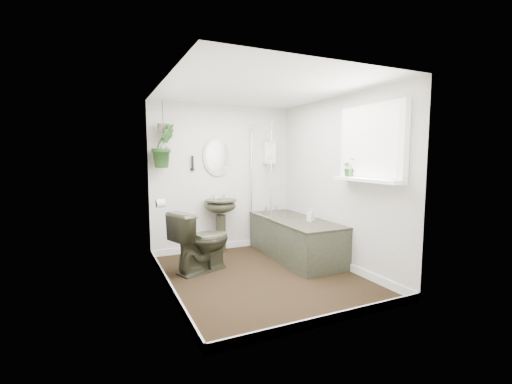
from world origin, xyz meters
name	(u,v)px	position (x,y,z in m)	size (l,w,h in m)	color
floor	(261,276)	(0.00, 0.00, -0.01)	(2.30, 2.80, 0.02)	black
ceiling	(261,88)	(0.00, 0.00, 2.31)	(2.30, 2.80, 0.02)	white
wall_back	(223,178)	(0.00, 1.41, 1.15)	(2.30, 0.02, 2.30)	silver
wall_front	(333,198)	(0.00, -1.41, 1.15)	(2.30, 0.02, 2.30)	silver
wall_left	(165,189)	(-1.16, 0.00, 1.15)	(0.02, 2.80, 2.30)	silver
wall_right	(337,182)	(1.16, 0.00, 1.15)	(0.02, 2.80, 2.30)	silver
skirting	(261,272)	(0.00, 0.00, 0.05)	(2.30, 2.80, 0.10)	white
bathtub	(295,238)	(0.80, 0.50, 0.29)	(0.72, 1.72, 0.58)	#28281C
bath_screen	(261,171)	(0.47, 0.99, 1.28)	(0.04, 0.72, 1.40)	silver
shower_box	(269,153)	(0.80, 1.34, 1.55)	(0.20, 0.10, 0.35)	white
oval_mirror	(217,156)	(-0.10, 1.37, 1.50)	(0.46, 0.03, 0.62)	#B9B3A0
wall_sconce	(193,163)	(-0.50, 1.36, 1.40)	(0.04, 0.04, 0.22)	black
toilet_roll_holder	(161,203)	(-1.10, 0.70, 0.90)	(0.11, 0.11, 0.11)	white
window_recess	(372,144)	(1.09, -0.70, 1.65)	(0.08, 1.00, 0.90)	white
window_sill	(366,180)	(1.02, -0.70, 1.23)	(0.18, 1.00, 0.04)	white
window_blinds	(369,144)	(1.04, -0.70, 1.65)	(0.01, 0.86, 0.76)	white
toilet	(202,241)	(-0.62, 0.50, 0.41)	(0.45, 0.79, 0.81)	#28281C
pedestal_sink	(221,226)	(-0.10, 1.24, 0.42)	(0.49, 0.42, 0.84)	#28281C
sill_plant	(350,167)	(1.04, -0.40, 1.36)	(0.21, 0.18, 0.23)	black
hanging_plant	(164,146)	(-0.95, 1.25, 1.65)	(0.34, 0.28, 0.62)	black
soap_bottle	(311,215)	(0.90, 0.24, 0.67)	(0.08, 0.08, 0.18)	black
hanging_pot	(163,128)	(-0.95, 1.25, 1.90)	(0.16, 0.16, 0.12)	brown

